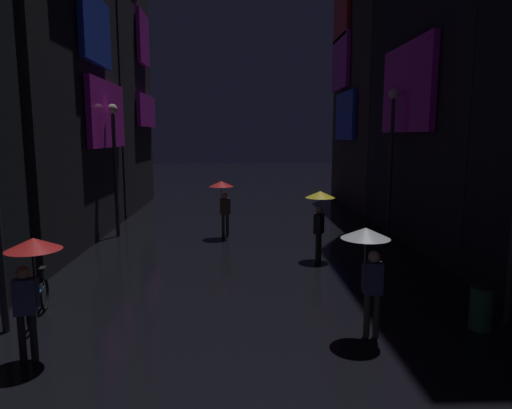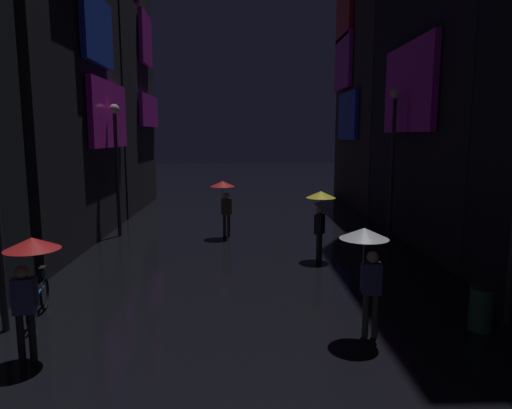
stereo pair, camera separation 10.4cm
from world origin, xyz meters
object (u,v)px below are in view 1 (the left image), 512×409
(pedestrian_midstreet_left_clear, at_px, (368,252))
(pedestrian_far_right_red, at_px, (223,193))
(streetlamp_right_far, at_px, (391,147))
(trash_bin, at_px, (481,306))
(pedestrian_near_crossing_red, at_px, (31,265))
(bicycle_parked_at_storefront, at_px, (39,301))
(streetlamp_left_far, at_px, (115,153))
(pedestrian_midstreet_centre_yellow, at_px, (320,206))

(pedestrian_midstreet_left_clear, relative_size, pedestrian_far_right_red, 1.00)
(streetlamp_right_far, relative_size, trash_bin, 5.81)
(pedestrian_near_crossing_red, xyz_separation_m, streetlamp_right_far, (8.89, 8.58, 1.72))
(bicycle_parked_at_storefront, xyz_separation_m, streetlamp_left_far, (-0.40, 7.97, 2.74))
(streetlamp_left_far, xyz_separation_m, streetlamp_right_far, (10.00, -1.17, 0.26))
(streetlamp_left_far, bearing_deg, pedestrian_midstreet_centre_yellow, -27.57)
(bicycle_parked_at_storefront, distance_m, streetlamp_right_far, 12.15)
(streetlamp_right_far, bearing_deg, bicycle_parked_at_storefront, -144.67)
(pedestrian_near_crossing_red, height_order, trash_bin, pedestrian_near_crossing_red)
(pedestrian_far_right_red, bearing_deg, streetlamp_left_far, 174.61)
(pedestrian_near_crossing_red, height_order, pedestrian_midstreet_centre_yellow, same)
(pedestrian_near_crossing_red, bearing_deg, streetlamp_right_far, 43.99)
(pedestrian_midstreet_left_clear, bearing_deg, bicycle_parked_at_storefront, 170.04)
(pedestrian_near_crossing_red, relative_size, streetlamp_right_far, 0.39)
(pedestrian_midstreet_left_clear, relative_size, pedestrian_midstreet_centre_yellow, 1.00)
(bicycle_parked_at_storefront, height_order, trash_bin, bicycle_parked_at_storefront)
(pedestrian_near_crossing_red, xyz_separation_m, pedestrian_midstreet_centre_yellow, (5.92, 6.08, 0.00))
(bicycle_parked_at_storefront, bearing_deg, pedestrian_midstreet_left_clear, -9.96)
(pedestrian_midstreet_centre_yellow, xyz_separation_m, streetlamp_right_far, (2.98, 2.50, 1.72))
(pedestrian_midstreet_centre_yellow, relative_size, streetlamp_left_far, 0.43)
(pedestrian_midstreet_left_clear, relative_size, streetlamp_left_far, 0.43)
(pedestrian_far_right_red, relative_size, trash_bin, 2.28)
(pedestrian_far_right_red, bearing_deg, trash_bin, -57.88)
(pedestrian_midstreet_left_clear, xyz_separation_m, trash_bin, (2.38, 0.28, -1.20))
(pedestrian_far_right_red, bearing_deg, pedestrian_midstreet_centre_yellow, -47.35)
(pedestrian_midstreet_centre_yellow, bearing_deg, pedestrian_near_crossing_red, -134.19)
(pedestrian_far_right_red, distance_m, bicycle_parked_at_storefront, 8.50)
(pedestrian_near_crossing_red, bearing_deg, bicycle_parked_at_storefront, 111.75)
(trash_bin, bearing_deg, bicycle_parked_at_storefront, 174.47)
(pedestrian_near_crossing_red, distance_m, pedestrian_far_right_red, 9.81)
(pedestrian_near_crossing_red, distance_m, bicycle_parked_at_storefront, 2.30)
(pedestrian_far_right_red, height_order, streetlamp_left_far, streetlamp_left_far)
(streetlamp_right_far, xyz_separation_m, trash_bin, (-0.70, -7.67, -2.92))
(pedestrian_midstreet_centre_yellow, height_order, bicycle_parked_at_storefront, pedestrian_midstreet_centre_yellow)
(streetlamp_left_far, bearing_deg, pedestrian_midstreet_left_clear, -52.82)
(bicycle_parked_at_storefront, distance_m, trash_bin, 8.94)
(bicycle_parked_at_storefront, relative_size, streetlamp_right_far, 0.33)
(streetlamp_left_far, height_order, trash_bin, streetlamp_left_far)
(pedestrian_near_crossing_red, distance_m, streetlamp_right_far, 12.48)
(pedestrian_midstreet_left_clear, relative_size, streetlamp_right_far, 0.39)
(pedestrian_near_crossing_red, bearing_deg, trash_bin, 6.37)
(pedestrian_midstreet_centre_yellow, distance_m, streetlamp_left_far, 8.05)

